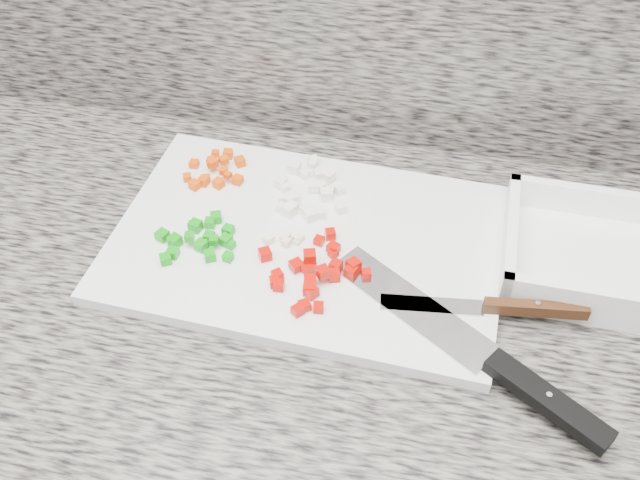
% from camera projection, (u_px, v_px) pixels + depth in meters
% --- Properties ---
extents(cabinet, '(3.92, 0.62, 0.86)m').
position_uv_depth(cabinet, '(280.00, 458.00, 1.21)').
color(cabinet, silver).
rests_on(cabinet, ground).
extents(countertop, '(3.96, 0.64, 0.04)m').
position_uv_depth(countertop, '(266.00, 285.00, 0.89)').
color(countertop, slate).
rests_on(countertop, cabinet).
extents(cutting_board, '(0.50, 0.35, 0.02)m').
position_uv_depth(cutting_board, '(308.00, 242.00, 0.91)').
color(cutting_board, white).
rests_on(cutting_board, countertop).
extents(carrot_pile, '(0.08, 0.09, 0.02)m').
position_uv_depth(carrot_pile, '(216.00, 170.00, 0.98)').
color(carrot_pile, '#E14604').
rests_on(carrot_pile, cutting_board).
extents(onion_pile, '(0.11, 0.13, 0.02)m').
position_uv_depth(onion_pile, '(308.00, 191.00, 0.95)').
color(onion_pile, white).
rests_on(onion_pile, cutting_board).
extents(green_pepper_pile, '(0.11, 0.10, 0.02)m').
position_uv_depth(green_pepper_pile, '(198.00, 239.00, 0.89)').
color(green_pepper_pile, '#0D950F').
rests_on(green_pepper_pile, cutting_board).
extents(red_pepper_pile, '(0.14, 0.14, 0.03)m').
position_uv_depth(red_pepper_pile, '(314.00, 271.00, 0.85)').
color(red_pepper_pile, '#BF0A02').
rests_on(red_pepper_pile, cutting_board).
extents(garlic_pile, '(0.05, 0.03, 0.01)m').
position_uv_depth(garlic_pile, '(284.00, 239.00, 0.89)').
color(garlic_pile, beige).
rests_on(garlic_pile, cutting_board).
extents(chef_knife, '(0.32, 0.23, 0.02)m').
position_uv_depth(chef_knife, '(497.00, 365.00, 0.76)').
color(chef_knife, silver).
rests_on(chef_knife, cutting_board).
extents(paring_knife, '(0.24, 0.05, 0.02)m').
position_uv_depth(paring_knife, '(509.00, 308.00, 0.81)').
color(paring_knife, silver).
rests_on(paring_knife, cutting_board).
extents(tray, '(0.27, 0.20, 0.05)m').
position_uv_depth(tray, '(611.00, 261.00, 0.87)').
color(tray, white).
rests_on(tray, countertop).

